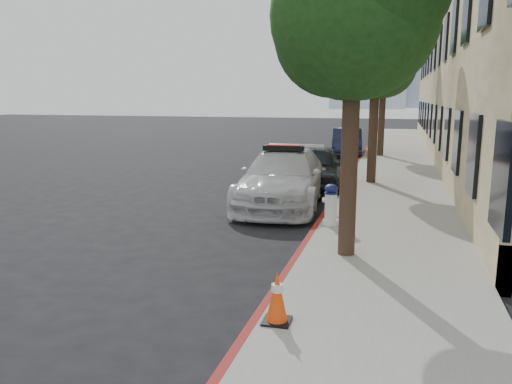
{
  "coord_description": "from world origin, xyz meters",
  "views": [
    {
      "loc": [
        3.7,
        -10.73,
        2.93
      ],
      "look_at": [
        0.94,
        -1.02,
        1.0
      ],
      "focal_mm": 35.0,
      "sensor_mm": 36.0,
      "label": 1
    }
  ],
  "objects_px": {
    "police_car": "(283,178)",
    "fire_hydrant": "(331,205)",
    "parked_car_mid": "(315,168)",
    "traffic_cone": "(277,297)",
    "parked_car_far": "(347,142)"
  },
  "relations": [
    {
      "from": "parked_car_mid",
      "to": "fire_hydrant",
      "type": "height_order",
      "value": "parked_car_mid"
    },
    {
      "from": "police_car",
      "to": "parked_car_mid",
      "type": "distance_m",
      "value": 2.65
    },
    {
      "from": "traffic_cone",
      "to": "fire_hydrant",
      "type": "bearing_deg",
      "value": 90.0
    },
    {
      "from": "parked_car_mid",
      "to": "parked_car_far",
      "type": "relative_size",
      "value": 1.01
    },
    {
      "from": "traffic_cone",
      "to": "police_car",
      "type": "bearing_deg",
      "value": 102.23
    },
    {
      "from": "police_car",
      "to": "traffic_cone",
      "type": "xyz_separation_m",
      "value": [
        1.61,
        -7.42,
        -0.28
      ]
    },
    {
      "from": "police_car",
      "to": "fire_hydrant",
      "type": "xyz_separation_m",
      "value": [
        1.61,
        -2.38,
        -0.16
      ]
    },
    {
      "from": "police_car",
      "to": "fire_hydrant",
      "type": "relative_size",
      "value": 5.85
    },
    {
      "from": "parked_car_mid",
      "to": "traffic_cone",
      "type": "xyz_separation_m",
      "value": [
        1.15,
        -10.04,
        -0.22
      ]
    },
    {
      "from": "fire_hydrant",
      "to": "traffic_cone",
      "type": "distance_m",
      "value": 5.05
    },
    {
      "from": "parked_car_far",
      "to": "fire_hydrant",
      "type": "bearing_deg",
      "value": -91.58
    },
    {
      "from": "parked_car_mid",
      "to": "fire_hydrant",
      "type": "relative_size",
      "value": 4.53
    },
    {
      "from": "parked_car_mid",
      "to": "traffic_cone",
      "type": "bearing_deg",
      "value": -89.73
    },
    {
      "from": "fire_hydrant",
      "to": "parked_car_far",
      "type": "bearing_deg",
      "value": 95.78
    },
    {
      "from": "parked_car_mid",
      "to": "parked_car_far",
      "type": "xyz_separation_m",
      "value": [
        -0.0,
        9.94,
        -0.03
      ]
    }
  ]
}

